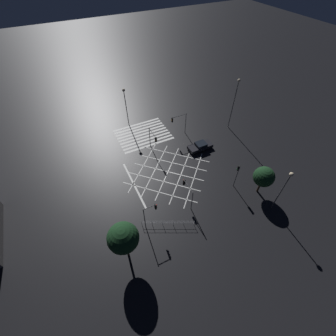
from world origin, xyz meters
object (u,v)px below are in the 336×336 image
Objects in this scene: traffic_light_sw_main at (179,121)px; street_tree_far at (264,177)px; traffic_light_nw_cross at (237,172)px; street_lamp_far at (286,184)px; street_tree_near at (123,238)px; waiting_car at (200,146)px; street_lamp_east at (235,95)px; traffic_light_ne_main at (150,212)px; traffic_light_median_south at (153,138)px; traffic_light_median_north at (188,190)px; street_lamp_west at (125,99)px.

traffic_light_sw_main is 0.92× the size of street_tree_far.
street_lamp_far reaches higher than traffic_light_nw_cross.
street_tree_near is 1.41× the size of waiting_car.
street_lamp_east reaches higher than traffic_light_nw_cross.
street_tree_near is at bearing -7.35° from street_lamp_far.
street_lamp_far is (-16.89, 5.31, 2.29)m from traffic_light_ne_main.
traffic_light_ne_main is at bearing -149.32° from street_tree_near.
waiting_car is (0.08, -9.77, -2.58)m from traffic_light_nw_cross.
traffic_light_median_south is 0.94× the size of traffic_light_ne_main.
traffic_light_median_north is (-6.14, -1.12, -0.26)m from traffic_light_ne_main.
traffic_light_ne_main is 0.69× the size of street_tree_near.
traffic_light_sw_main is 15.96m from traffic_light_median_north.
traffic_light_nw_cross is (-14.40, -0.56, -0.07)m from traffic_light_ne_main.
traffic_light_median_north is 11.38m from street_tree_far.
traffic_light_nw_cross is 0.90× the size of street_tree_far.
traffic_light_median_north is 0.63× the size of street_tree_near.
traffic_light_nw_cross is at bearing -67.03° from street_lamp_far.
traffic_light_ne_main is 0.59× the size of street_lamp_far.
traffic_light_nw_cross is (-1.84, 15.17, -0.18)m from traffic_light_sw_main.
street_lamp_west is at bearing 2.88° from traffic_light_median_north.
traffic_light_ne_main is 24.10m from street_lamp_west.
street_lamp_east reaches higher than street_lamp_west.
traffic_light_nw_cross is (-8.05, 13.00, 0.04)m from traffic_light_median_south.
street_lamp_far reaches higher than traffic_light_median_north.
traffic_light_median_south is 18.93m from street_tree_far.
street_tree_near is (18.73, 3.13, 1.46)m from traffic_light_nw_cross.
traffic_light_median_north reaches higher than waiting_car.
street_tree_near is at bearing 47.28° from traffic_light_sw_main.
street_lamp_east is at bearing -53.93° from traffic_light_median_north.
traffic_light_median_north is 12.77m from street_lamp_far.
traffic_light_nw_cross is 1.10× the size of traffic_light_median_north.
street_lamp_west reaches higher than traffic_light_median_south.
traffic_light_ne_main is 6.25m from traffic_light_median_north.
traffic_light_ne_main is 1.00× the size of traffic_light_nw_cross.
traffic_light_median_north is (0.21, 12.44, -0.15)m from traffic_light_median_south.
waiting_car is (2.74, -12.39, -2.80)m from street_tree_far.
street_lamp_far is at bearing -120.89° from traffic_light_median_north.
traffic_light_median_south is at bearing -123.53° from street_tree_near.
street_tree_far reaches higher than traffic_light_ne_main.
traffic_light_median_north is at bearing -16.22° from street_tree_far.
traffic_light_nw_cross is at bearing 2.21° from traffic_light_ne_main.
street_lamp_west is at bearing -54.63° from waiting_car.
street_lamp_west reaches higher than traffic_light_nw_cross.
traffic_light_ne_main is 1.11× the size of traffic_light_median_north.
traffic_light_ne_main reaches higher than traffic_light_median_south.
street_lamp_far reaches higher than waiting_car.
traffic_light_ne_main reaches higher than traffic_light_nw_cross.
street_tree_near is at bearing 99.47° from traffic_light_nw_cross.
street_lamp_far reaches higher than traffic_light_median_south.
traffic_light_median_north is (6.42, 14.61, -0.37)m from traffic_light_sw_main.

